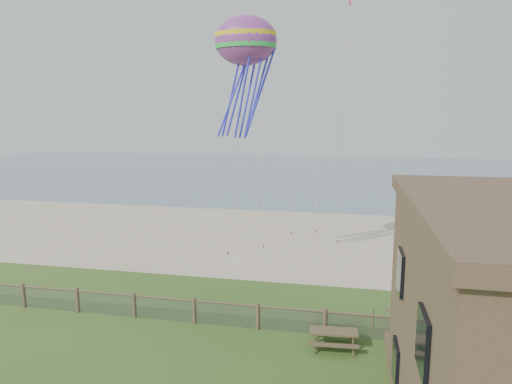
# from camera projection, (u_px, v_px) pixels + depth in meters

# --- Properties ---
(sand_beach) EXTENTS (72.00, 20.00, 0.02)m
(sand_beach) POSITION_uv_depth(u_px,v_px,m) (298.00, 238.00, 36.04)
(sand_beach) COLOR tan
(sand_beach) RESTS_ON ground
(ocean) EXTENTS (160.00, 68.00, 0.02)m
(ocean) POSITION_uv_depth(u_px,v_px,m) (327.00, 173.00, 78.56)
(ocean) COLOR slate
(ocean) RESTS_ON ground
(chainlink_fence) EXTENTS (36.20, 0.20, 1.25)m
(chainlink_fence) POSITION_uv_depth(u_px,v_px,m) (258.00, 318.00, 20.49)
(chainlink_fence) COLOR #4B3E2A
(chainlink_fence) RESTS_ON ground
(picnic_table) EXTENTS (2.07, 1.62, 0.83)m
(picnic_table) POSITION_uv_depth(u_px,v_px,m) (333.00, 338.00, 18.87)
(picnic_table) COLOR brown
(picnic_table) RESTS_ON ground
(octopus_kite) EXTENTS (3.69, 2.67, 7.40)m
(octopus_kite) POSITION_uv_depth(u_px,v_px,m) (246.00, 75.00, 26.46)
(octopus_kite) COLOR #F54D26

